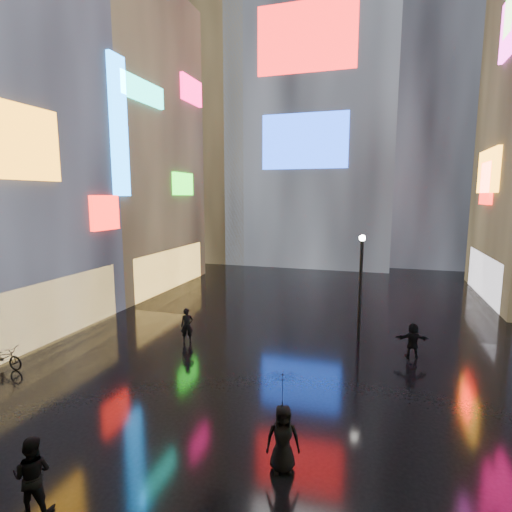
% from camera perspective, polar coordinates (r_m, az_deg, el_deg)
% --- Properties ---
extents(ground, '(140.00, 140.00, 0.00)m').
position_cam_1_polar(ground, '(22.19, 6.19, -9.86)').
color(ground, black).
rests_on(ground, ground).
extents(building_left_far, '(10.28, 12.00, 22.00)m').
position_cam_1_polar(building_left_far, '(33.52, -20.12, 14.90)').
color(building_left_far, black).
rests_on(building_left_far, ground).
extents(tower_main, '(16.00, 14.20, 42.00)m').
position_cam_1_polar(tower_main, '(47.31, 8.85, 25.72)').
color(tower_main, black).
rests_on(tower_main, ground).
extents(tower_flank_right, '(12.00, 12.00, 34.00)m').
position_cam_1_polar(tower_flank_right, '(48.01, 24.36, 19.88)').
color(tower_flank_right, black).
rests_on(tower_flank_right, ground).
extents(tower_flank_left, '(10.00, 10.00, 26.00)m').
position_cam_1_polar(tower_flank_left, '(46.68, -5.80, 15.94)').
color(tower_flank_left, black).
rests_on(tower_flank_left, ground).
extents(lamp_far, '(0.30, 0.30, 5.20)m').
position_cam_1_polar(lamp_far, '(19.66, 14.71, -3.61)').
color(lamp_far, black).
rests_on(lamp_far, ground).
extents(pedestrian_1, '(1.03, 0.91, 1.76)m').
position_cam_1_polar(pedestrian_1, '(11.25, -29.32, -25.58)').
color(pedestrian_1, black).
rests_on(pedestrian_1, ground).
extents(pedestrian_4, '(0.99, 0.80, 1.77)m').
position_cam_1_polar(pedestrian_4, '(11.20, 3.85, -24.57)').
color(pedestrian_4, black).
rests_on(pedestrian_4, ground).
extents(pedestrian_5, '(1.47, 0.66, 1.53)m').
position_cam_1_polar(pedestrian_5, '(19.06, 21.48, -11.13)').
color(pedestrian_5, black).
rests_on(pedestrian_5, ground).
extents(pedestrian_6, '(0.72, 0.64, 1.66)m').
position_cam_1_polar(pedestrian_6, '(19.76, -9.81, -9.75)').
color(pedestrian_6, black).
rests_on(pedestrian_6, ground).
extents(umbrella_2, '(1.39, 1.38, 0.90)m').
position_cam_1_polar(umbrella_2, '(10.53, 3.93, -18.48)').
color(umbrella_2, black).
rests_on(umbrella_2, pedestrian_4).
extents(bicycle, '(1.82, 0.65, 0.95)m').
position_cam_1_polar(bicycle, '(19.71, -32.34, -12.14)').
color(bicycle, black).
rests_on(bicycle, ground).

